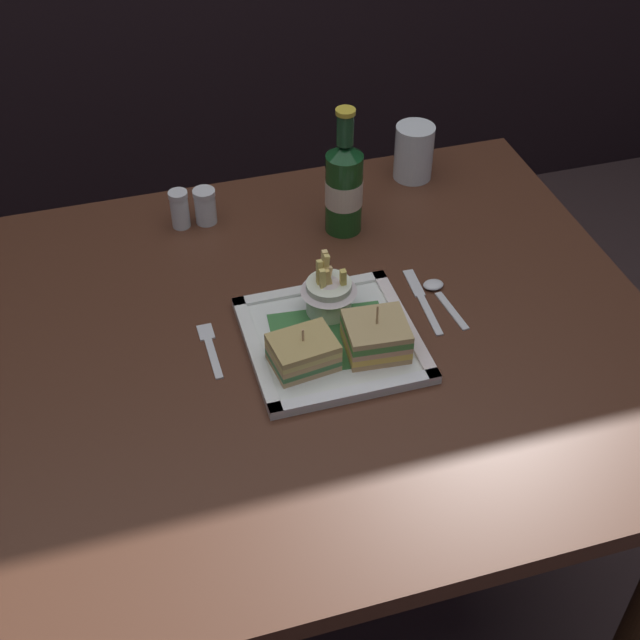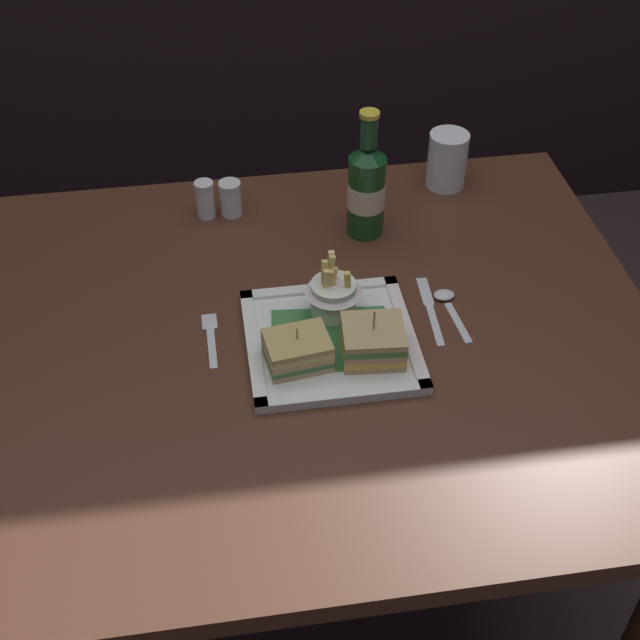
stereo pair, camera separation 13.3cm
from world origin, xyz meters
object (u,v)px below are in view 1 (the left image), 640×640
Objects in this scene: square_plate at (332,340)px; sandwich_half_left at (303,352)px; water_glass at (414,156)px; spoon at (438,291)px; sandwich_half_right at (376,336)px; dining_table at (309,391)px; fries_cup at (329,291)px; fork at (210,347)px; pepper_shaker at (205,208)px; salt_shaker at (180,211)px; knife at (422,298)px; beer_bottle at (344,185)px.

sandwich_half_left is (-0.06, -0.04, 0.03)m from square_plate.
spoon is at bearing -104.00° from water_glass.
dining_table is at bearing 141.57° from sandwich_half_right.
fries_cup is 0.21m from fork.
water_glass is (0.28, 0.35, -0.01)m from fries_cup.
sandwich_half_left is at bearing -80.66° from pepper_shaker.
fork is at bearing -142.09° from water_glass.
pepper_shaker reaches higher than fork.
sandwich_half_right reaches higher than square_plate.
water_glass is at bearing 76.00° from spoon.
dining_table is 0.14m from square_plate.
sandwich_half_right is 1.37× the size of salt_shaker.
fork is 0.74× the size of knife.
sandwich_half_left is at bearing -33.84° from fork.
pepper_shaker is (-0.24, 0.09, -0.06)m from beer_bottle.
water_glass reaches higher than square_plate.
sandwich_half_right reaches higher than spoon.
salt_shaker reaches higher than fork.
fries_cup is at bearing -113.11° from beer_bottle.
spoon is at bearing 8.99° from dining_table.
dining_table is 8.99× the size of fork.
spoon reaches higher than dining_table.
square_plate is at bearing -42.18° from dining_table.
spoon is (0.19, 0.00, -0.05)m from fries_cup.
knife is 0.44m from pepper_shaker.
fries_cup is (-0.04, 0.11, 0.02)m from sandwich_half_right.
water_glass is (0.32, 0.39, 0.17)m from dining_table.
knife is (0.16, -0.00, -0.05)m from fries_cup.
sandwich_half_right is at bearing -36.31° from square_plate.
beer_bottle is 3.29× the size of salt_shaker.
water_glass is 0.85× the size of spoon.
water_glass is 0.65× the size of knife.
spoon is (0.26, 0.11, -0.03)m from sandwich_half_left.
pepper_shaker is at bearing 113.68° from sandwich_half_right.
square_plate is 2.63× the size of sandwich_half_right.
fries_cup is at bearing 112.56° from sandwich_half_right.
pepper_shaker reaches higher than spoon.
water_glass is 0.87× the size of fork.
sandwich_half_right is 1.47× the size of pepper_shaker.
fork is at bearing -140.38° from beer_bottle.
sandwich_half_right is 0.59× the size of knife.
beer_bottle reaches higher than pepper_shaker.
water_glass reaches higher than sandwich_half_left.
pepper_shaker is (0.05, 0.00, -0.00)m from salt_shaker.
salt_shaker is 1.07× the size of pepper_shaker.
sandwich_half_left is at bearing -143.69° from square_plate.
beer_bottle is at bearing -21.08° from pepper_shaker.
sandwich_half_left is 0.43m from salt_shaker.
knife is (0.20, 0.03, 0.13)m from dining_table.
salt_shaker is at bearing 114.65° from square_plate.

